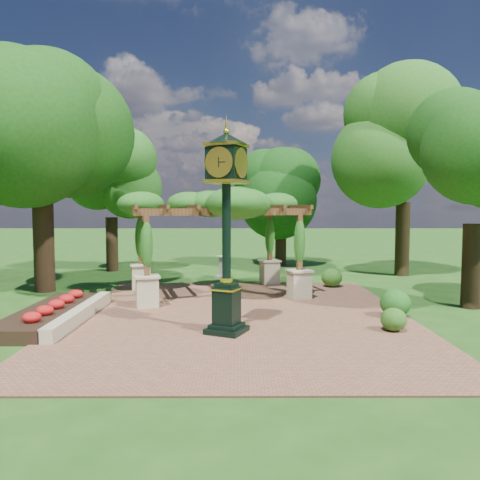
{
  "coord_description": "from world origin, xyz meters",
  "views": [
    {
      "loc": [
        -0.05,
        -12.81,
        3.27
      ],
      "look_at": [
        0.0,
        2.5,
        2.2
      ],
      "focal_mm": 35.0,
      "sensor_mm": 36.0,
      "label": 1
    }
  ],
  "objects": [
    {
      "name": "tree_west_far",
      "position": [
        -6.55,
        11.13,
        4.87
      ],
      "size": [
        3.52,
        3.52,
        7.12
      ],
      "color": "#302112",
      "rests_on": "ground"
    },
    {
      "name": "pergola",
      "position": [
        -0.88,
        4.54,
        3.2
      ],
      "size": [
        6.99,
        5.36,
        3.9
      ],
      "rotation": [
        0.0,
        0.0,
        0.27
      ],
      "color": "beige",
      "rests_on": "brick_plaza"
    },
    {
      "name": "border_wall",
      "position": [
        -4.6,
        0.5,
        0.2
      ],
      "size": [
        0.35,
        5.0,
        0.4
      ],
      "primitive_type": "cube",
      "color": "#C6B793",
      "rests_on": "ground"
    },
    {
      "name": "pedestal_clock",
      "position": [
        -0.36,
        -0.92,
        3.11
      ],
      "size": [
        1.36,
        1.36,
        5.21
      ],
      "rotation": [
        0.0,
        0.0,
        -0.43
      ],
      "color": "black",
      "rests_on": "brick_plaza"
    },
    {
      "name": "flower_bed",
      "position": [
        -5.5,
        0.5,
        0.18
      ],
      "size": [
        1.5,
        5.0,
        0.36
      ],
      "primitive_type": "cube",
      "color": "red",
      "rests_on": "ground"
    },
    {
      "name": "tree_north",
      "position": [
        2.32,
        13.36,
        4.41
      ],
      "size": [
        4.2,
        4.2,
        6.42
      ],
      "color": "#342315",
      "rests_on": "ground"
    },
    {
      "name": "tree_east_near",
      "position": [
        7.51,
        2.22,
        4.84
      ],
      "size": [
        3.51,
        3.51,
        7.07
      ],
      "color": "black",
      "rests_on": "ground"
    },
    {
      "name": "shrub_mid",
      "position": [
        4.59,
        0.82,
        0.44
      ],
      "size": [
        0.9,
        0.9,
        0.8
      ],
      "primitive_type": "ellipsoid",
      "rotation": [
        0.0,
        0.0,
        -0.0
      ],
      "color": "#1D5618",
      "rests_on": "brick_plaza"
    },
    {
      "name": "shrub_front",
      "position": [
        4.01,
        -0.78,
        0.34
      ],
      "size": [
        0.88,
        0.88,
        0.61
      ],
      "primitive_type": "ellipsoid",
      "rotation": [
        0.0,
        0.0,
        -0.39
      ],
      "color": "#285618",
      "rests_on": "brick_plaza"
    },
    {
      "name": "ground",
      "position": [
        0.0,
        0.0,
        0.0
      ],
      "size": [
        120.0,
        120.0,
        0.0
      ],
      "primitive_type": "plane",
      "color": "#1E4714",
      "rests_on": "ground"
    },
    {
      "name": "brick_plaza",
      "position": [
        0.0,
        1.0,
        0.02
      ],
      "size": [
        10.0,
        12.0,
        0.04
      ],
      "primitive_type": "cube",
      "color": "brown",
      "rests_on": "ground"
    },
    {
      "name": "tree_west_near",
      "position": [
        -7.61,
        5.29,
        6.26
      ],
      "size": [
        5.75,
        5.75,
        9.1
      ],
      "color": "#372216",
      "rests_on": "ground"
    },
    {
      "name": "shrub_back",
      "position": [
        3.75,
        6.05,
        0.42
      ],
      "size": [
        0.91,
        0.91,
        0.75
      ],
      "primitive_type": "ellipsoid",
      "rotation": [
        0.0,
        0.0,
        0.1
      ],
      "color": "#2F661D",
      "rests_on": "brick_plaza"
    },
    {
      "name": "sundial",
      "position": [
        -0.82,
        8.84,
        0.45
      ],
      "size": [
        0.68,
        0.68,
        1.02
      ],
      "rotation": [
        0.0,
        0.0,
        -0.24
      ],
      "color": "#9A9B92",
      "rests_on": "ground"
    },
    {
      "name": "tree_east_far",
      "position": [
        7.8,
        9.48,
        6.24
      ],
      "size": [
        4.6,
        4.6,
        9.08
      ],
      "color": "#2E2212",
      "rests_on": "ground"
    }
  ]
}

